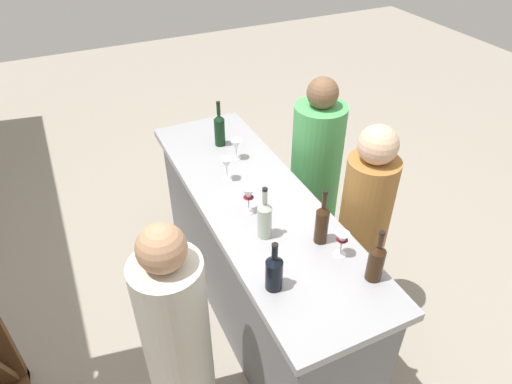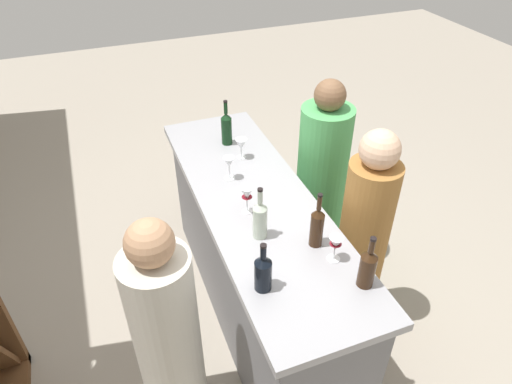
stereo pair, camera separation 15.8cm
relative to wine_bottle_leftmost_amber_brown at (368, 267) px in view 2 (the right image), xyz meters
The scene contains 14 objects.
ground_plane 1.39m from the wine_bottle_leftmost_amber_brown, 16.96° to the left, with size 12.00×12.00×0.00m, color #9E9384.
bar_counter 1.03m from the wine_bottle_leftmost_amber_brown, 16.96° to the left, with size 2.15×0.65×1.00m.
wine_bottle_leftmost_amber_brown is the anchor object (origin of this frame).
wine_bottle_second_left_near_black 0.48m from the wine_bottle_leftmost_amber_brown, 71.71° to the left, with size 0.08×0.08×0.27m.
wine_bottle_center_amber_brown 0.34m from the wine_bottle_leftmost_amber_brown, 15.63° to the left, with size 0.07×0.07×0.32m.
wine_bottle_second_right_clear_pale 0.60m from the wine_bottle_leftmost_amber_brown, 34.61° to the left, with size 0.08×0.08×0.31m.
wine_bottle_rightmost_dark_green 1.48m from the wine_bottle_leftmost_amber_brown, ahead, with size 0.07×0.07×0.32m.
wine_glass_near_left 0.21m from the wine_bottle_leftmost_amber_brown, 15.94° to the left, with size 0.07×0.07×0.14m.
wine_glass_near_center 1.27m from the wine_bottle_leftmost_amber_brown, ahead, with size 0.08×0.08×0.14m.
wine_glass_near_right 1.10m from the wine_bottle_leftmost_amber_brown, 16.98° to the left, with size 0.07×0.07×0.15m.
wine_glass_far_left 0.78m from the wine_bottle_leftmost_amber_brown, 25.20° to the left, with size 0.07×0.07×0.17m.
person_left_guest 0.76m from the wine_bottle_leftmost_amber_brown, 34.56° to the right, with size 0.32×0.32×1.48m.
person_center_guest 1.28m from the wine_bottle_leftmost_amber_brown, 18.90° to the right, with size 0.44×0.44×1.51m.
person_right_guest 1.06m from the wine_bottle_leftmost_amber_brown, 73.20° to the left, with size 0.41×0.41×1.44m.
Camera 2 is at (-1.99, 0.76, 2.64)m, focal length 32.05 mm.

